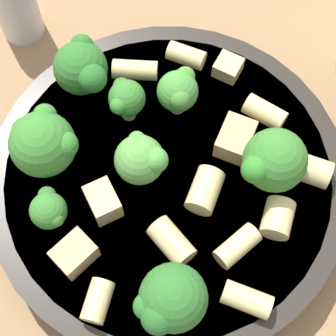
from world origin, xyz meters
TOP-DOWN VIEW (x-y plane):
  - ground_plane at (0.00, 0.00)m, footprint 2.00×2.00m
  - pasta_bowl at (0.00, 0.00)m, footprint 0.23×0.23m
  - broccoli_floret_0 at (0.01, -0.05)m, footprint 0.02×0.03m
  - broccoli_floret_1 at (0.03, -0.08)m, footprint 0.03×0.04m
  - broccoli_floret_2 at (0.02, 0.08)m, footprint 0.04×0.04m
  - broccoli_floret_3 at (-0.06, 0.02)m, footprint 0.04×0.04m
  - broccoli_floret_4 at (0.07, -0.03)m, footprint 0.04×0.04m
  - broccoli_floret_5 at (0.02, -0.01)m, footprint 0.03×0.03m
  - broccoli_floret_6 at (-0.02, -0.04)m, footprint 0.03×0.03m
  - broccoli_floret_7 at (0.07, 0.01)m, footprint 0.02×0.02m
  - rigatoni_0 at (0.06, 0.07)m, footprint 0.02×0.03m
  - rigatoni_1 at (0.01, 0.04)m, footprint 0.03×0.03m
  - rigatoni_2 at (-0.00, -0.08)m, footprint 0.03×0.02m
  - rigatoni_3 at (-0.07, -0.02)m, footprint 0.03×0.03m
  - rigatoni_4 at (-0.05, 0.05)m, footprint 0.03×0.03m
  - rigatoni_5 at (-0.02, 0.02)m, footprint 0.03×0.03m
  - rigatoni_6 at (-0.08, 0.03)m, footprint 0.03×0.03m
  - rigatoni_7 at (-0.04, -0.08)m, footprint 0.03×0.03m
  - rigatoni_8 at (-0.02, 0.09)m, footprint 0.03×0.03m
  - rigatoni_9 at (-0.02, 0.06)m, footprint 0.03×0.02m
  - chicken_chunk_0 at (-0.05, -0.01)m, footprint 0.03×0.03m
  - chicken_chunk_1 at (0.04, 0.01)m, footprint 0.02×0.02m
  - chicken_chunk_2 at (0.07, 0.04)m, footprint 0.03×0.03m
  - chicken_chunk_3 at (-0.06, -0.06)m, footprint 0.02×0.02m

SIDE VIEW (x-z plane):
  - ground_plane at x=0.00m, z-range 0.00..0.00m
  - pasta_bowl at x=0.00m, z-range 0.00..0.03m
  - chicken_chunk_3 at x=-0.06m, z-range 0.03..0.04m
  - rigatoni_7 at x=-0.04m, z-range 0.03..0.04m
  - rigatoni_9 at x=-0.02m, z-range 0.03..0.04m
  - rigatoni_2 at x=0.00m, z-range 0.03..0.04m
  - rigatoni_8 at x=-0.02m, z-range 0.03..0.05m
  - rigatoni_0 at x=0.06m, z-range 0.03..0.05m
  - rigatoni_3 at x=-0.07m, z-range 0.03..0.05m
  - rigatoni_1 at x=0.01m, z-range 0.03..0.05m
  - chicken_chunk_2 at x=0.07m, z-range 0.03..0.05m
  - chicken_chunk_0 at x=-0.05m, z-range 0.03..0.05m
  - rigatoni_6 at x=-0.08m, z-range 0.03..0.05m
  - rigatoni_5 at x=-0.02m, z-range 0.03..0.05m
  - rigatoni_4 at x=-0.05m, z-range 0.03..0.05m
  - chicken_chunk_1 at x=0.04m, z-range 0.03..0.05m
  - broccoli_floret_7 at x=0.07m, z-range 0.03..0.06m
  - broccoli_floret_0 at x=0.01m, z-range 0.04..0.07m
  - broccoli_floret_6 at x=-0.02m, z-range 0.04..0.07m
  - broccoli_floret_5 at x=0.02m, z-range 0.03..0.07m
  - broccoli_floret_1 at x=0.03m, z-range 0.04..0.08m
  - broccoli_floret_4 at x=0.07m, z-range 0.04..0.08m
  - broccoli_floret_2 at x=0.02m, z-range 0.04..0.08m
  - broccoli_floret_3 at x=-0.06m, z-range 0.04..0.08m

